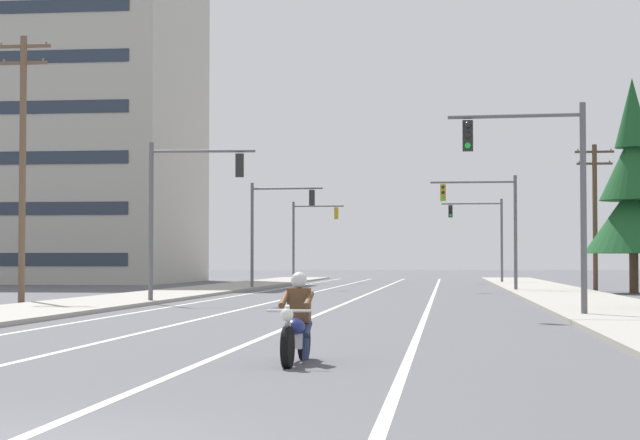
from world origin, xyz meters
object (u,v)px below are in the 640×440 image
traffic_signal_far_right (484,228)px  traffic_signal_far_left (308,230)px  conifer_tree_right_verge_far (633,194)px  apartment_building_far_left_block (53,99)px  traffic_signal_near_left (181,198)px  traffic_signal_mid_left (272,219)px  utility_pole_right_far (595,212)px  utility_pole_left_near (23,160)px  traffic_signal_near_right (544,178)px  motorcycle_with_rider (297,327)px  traffic_signal_mid_right (491,215)px

traffic_signal_far_right → traffic_signal_far_left: 13.57m
conifer_tree_right_verge_far → apartment_building_far_left_block: 48.16m
traffic_signal_near_left → traffic_signal_mid_left: 22.42m
traffic_signal_near_left → utility_pole_right_far: (18.19, 20.49, 0.30)m
apartment_building_far_left_block → utility_pole_left_near: bearing=-71.7°
traffic_signal_far_left → traffic_signal_near_right: bearing=-75.7°
traffic_signal_mid_left → apartment_building_far_left_block: size_ratio=0.22×
traffic_signal_far_right → utility_pole_right_far: 21.15m
utility_pole_right_far → conifer_tree_right_verge_far: bearing=-72.9°
traffic_signal_mid_left → conifer_tree_right_verge_far: conifer_tree_right_verge_far is taller
motorcycle_with_rider → apartment_building_far_left_block: 73.05m
traffic_signal_far_right → traffic_signal_far_left: (-13.34, 2.49, -0.03)m
traffic_signal_near_left → conifer_tree_right_verge_far: 25.36m
traffic_signal_far_left → utility_pole_left_near: size_ratio=0.60×
traffic_signal_mid_left → traffic_signal_far_right: (12.83, 18.55, 0.01)m
utility_pole_right_far → apartment_building_far_left_block: 44.98m
motorcycle_with_rider → utility_pole_left_near: size_ratio=0.21×
traffic_signal_near_right → conifer_tree_right_verge_far: 26.30m
traffic_signal_near_right → utility_pole_left_near: size_ratio=0.60×
traffic_signal_near_right → utility_pole_left_near: bearing=154.8°
traffic_signal_near_left → traffic_signal_mid_right: size_ratio=1.00×
traffic_signal_far_right → traffic_signal_mid_left: bearing=-124.7°
motorcycle_with_rider → conifer_tree_right_verge_far: (11.80, 40.44, 4.44)m
traffic_signal_near_left → traffic_signal_far_left: same height
traffic_signal_near_right → traffic_signal_mid_left: bearing=112.1°
traffic_signal_near_right → apartment_building_far_left_block: bearing=122.9°
traffic_signal_mid_left → utility_pole_right_far: bearing=-6.0°
apartment_building_far_left_block → conifer_tree_right_verge_far: bearing=-32.9°
utility_pole_right_far → traffic_signal_mid_left: bearing=174.0°
traffic_signal_near_left → traffic_signal_mid_right: 22.12m
traffic_signal_far_right → traffic_signal_mid_right: bearing=-91.0°
traffic_signal_near_right → traffic_signal_near_left: (-12.94, 9.29, 0.01)m
traffic_signal_far_right → apartment_building_far_left_block: 34.57m
utility_pole_right_far → utility_pole_left_near: bearing=-139.6°
motorcycle_with_rider → apartment_building_far_left_block: size_ratio=0.08×
traffic_signal_near_right → utility_pole_left_near: 21.22m
traffic_signal_mid_left → utility_pole_left_near: size_ratio=0.60×
traffic_signal_near_left → traffic_signal_far_right: size_ratio=1.00×
motorcycle_with_rider → traffic_signal_near_right: bearing=70.8°
motorcycle_with_rider → utility_pole_left_near: 28.21m
traffic_signal_mid_right → utility_pole_right_far: size_ratio=0.77×
traffic_signal_near_left → utility_pole_left_near: size_ratio=0.60×
traffic_signal_far_right → utility_pole_right_far: size_ratio=0.77×
apartment_building_far_left_block → traffic_signal_near_right: bearing=-57.1°
utility_pole_left_near → apartment_building_far_left_block: size_ratio=0.37×
traffic_signal_near_left → conifer_tree_right_verge_far: (19.54, 16.15, 0.98)m
utility_pole_right_far → traffic_signal_mid_right: bearing=-158.7°
traffic_signal_far_left → conifer_tree_right_verge_far: bearing=-53.8°
traffic_signal_near_right → utility_pole_right_far: utility_pole_right_far is taller
traffic_signal_near_right → traffic_signal_far_left: same height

